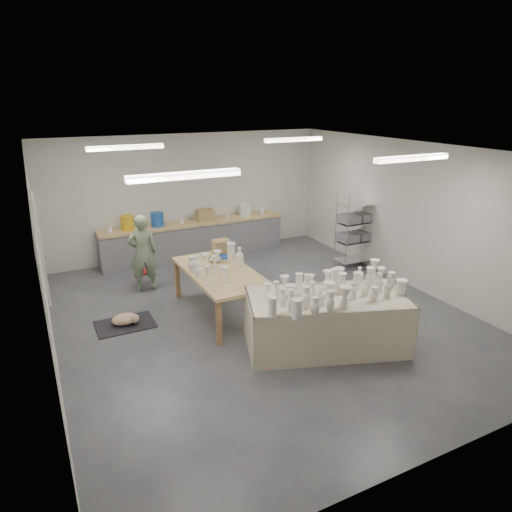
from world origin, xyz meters
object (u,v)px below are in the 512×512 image
drying_table (327,320)px  red_stool (142,273)px  potter (143,253)px  work_table (219,269)px

drying_table → red_stool: drying_table is taller
potter → red_stool: 0.60m
work_table → potter: potter is taller
work_table → red_stool: (-1.03, 1.87, -0.57)m
drying_table → work_table: bearing=136.4°
red_stool → work_table: bearing=-61.0°
potter → red_stool: bearing=-85.3°
drying_table → red_stool: bearing=137.2°
drying_table → work_table: drying_table is taller
potter → drying_table: bearing=124.6°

